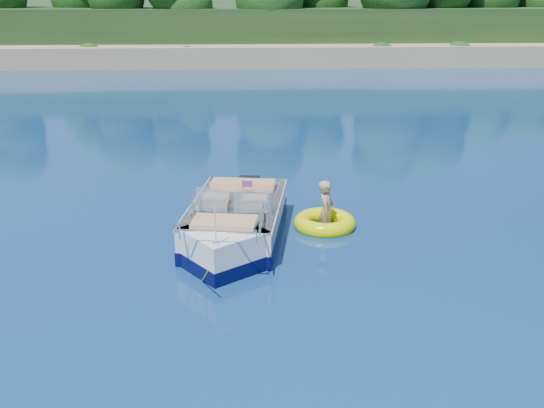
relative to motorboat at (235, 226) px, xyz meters
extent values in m
plane|color=#0A254C|center=(1.95, -2.58, -0.35)|extent=(160.00, 160.00, 0.00)
cube|color=#977F58|center=(1.95, 35.42, 0.15)|extent=(170.00, 8.00, 2.00)
cube|color=black|center=(1.95, 62.42, 0.65)|extent=(170.00, 56.00, 6.00)
cylinder|color=#301F10|center=(-16.05, 37.92, 2.75)|extent=(0.44, 0.44, 3.20)
cylinder|color=#301F10|center=(1.95, 39.42, 2.95)|extent=(0.44, 0.44, 3.60)
cylinder|color=#301F10|center=(21.95, 37.42, 2.45)|extent=(0.44, 0.44, 2.60)
cube|color=silver|center=(0.06, 0.36, -0.06)|extent=(2.46, 3.88, 1.01)
cube|color=silver|center=(-0.21, -1.33, -0.06)|extent=(1.90, 1.90, 1.01)
cube|color=#060732|center=(0.06, 0.36, -0.20)|extent=(2.50, 3.92, 0.29)
cube|color=#060732|center=(-0.21, -1.33, -0.20)|extent=(1.93, 1.93, 0.29)
cube|color=tan|center=(0.10, 0.65, 0.22)|extent=(1.91, 2.75, 0.10)
cube|color=silver|center=(0.06, 0.36, 0.41)|extent=(2.50, 3.89, 0.06)
cube|color=black|center=(0.37, 2.33, -0.02)|extent=(0.57, 0.41, 0.86)
cube|color=#8C9EA5|center=(-0.47, -0.23, 0.69)|extent=(0.79, 0.46, 0.47)
cube|color=#8C9EA5|center=(0.38, -0.37, 0.69)|extent=(0.75, 0.27, 0.47)
cube|color=tan|center=(-0.41, 0.19, 0.44)|extent=(0.60, 0.60, 0.38)
cube|color=tan|center=(0.45, 0.06, 0.44)|extent=(0.60, 0.60, 0.38)
cube|color=tan|center=(0.21, 1.31, 0.44)|extent=(1.56, 0.76, 0.36)
cube|color=tan|center=(-0.18, -1.15, 0.42)|extent=(1.36, 0.91, 0.33)
cylinder|color=silver|center=(-0.32, -2.06, 0.85)|extent=(0.03, 0.03, 0.82)
cube|color=red|center=(0.29, -0.35, 1.08)|extent=(0.21, 0.05, 0.13)
cube|color=silver|center=(-0.33, -2.10, 0.47)|extent=(0.10, 0.07, 0.05)
cylinder|color=yellow|center=(-0.53, -2.41, -0.02)|extent=(0.22, 1.02, 0.73)
torus|color=#F2F400|center=(2.10, 0.73, -0.26)|extent=(1.63, 1.63, 0.39)
torus|color=red|center=(2.10, 0.73, -0.24)|extent=(1.34, 1.34, 0.13)
imported|color=tan|center=(2.15, 0.83, -0.35)|extent=(0.56, 0.90, 1.64)
camera|label=1|loc=(0.16, -12.42, 4.86)|focal=40.00mm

